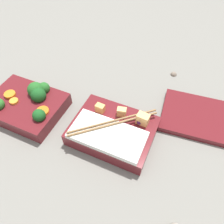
# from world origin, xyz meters

# --- Properties ---
(ground_plane) EXTENTS (3.00, 3.00, 0.00)m
(ground_plane) POSITION_xyz_m (0.00, 0.00, 0.00)
(ground_plane) COLOR slate
(bento_tray_vegetable) EXTENTS (0.20, 0.15, 0.07)m
(bento_tray_vegetable) POSITION_xyz_m (-0.13, -0.02, 0.02)
(bento_tray_vegetable) COLOR maroon
(bento_tray_vegetable) RESTS_ON ground_plane
(bento_tray_rice) EXTENTS (0.20, 0.16, 0.07)m
(bento_tray_rice) POSITION_xyz_m (0.12, -0.01, 0.02)
(bento_tray_rice) COLOR maroon
(bento_tray_rice) RESTS_ON ground_plane
(bento_lid) EXTENTS (0.21, 0.17, 0.02)m
(bento_lid) POSITION_xyz_m (0.31, 0.14, 0.01)
(bento_lid) COLOR maroon
(bento_lid) RESTS_ON ground_plane
(pebble_0) EXTENTS (0.02, 0.02, 0.02)m
(pebble_0) POSITION_xyz_m (0.20, 0.29, 0.00)
(pebble_0) COLOR #7A6B5B
(pebble_0) RESTS_ON ground_plane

